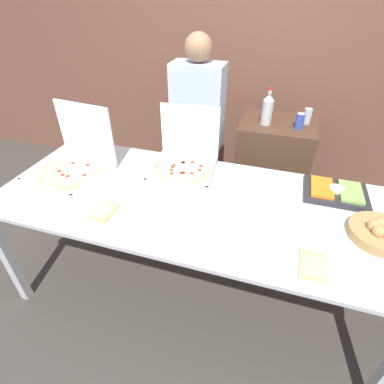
{
  "coord_description": "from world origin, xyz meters",
  "views": [
    {
      "loc": [
        0.44,
        -1.39,
        1.95
      ],
      "look_at": [
        0.0,
        0.0,
        0.91
      ],
      "focal_mm": 28.0,
      "sensor_mm": 36.0,
      "label": 1
    }
  ],
  "objects_px": {
    "paper_plate_front_center": "(313,267)",
    "person_guest_cap": "(197,138)",
    "pizza_box_near_right": "(74,164)",
    "soda_can_silver": "(307,116)",
    "pizza_box_far_right": "(185,161)",
    "soda_bottle": "(267,109)",
    "veggie_tray": "(335,192)",
    "soda_can_colored": "(300,121)",
    "bread_basket": "(381,232)",
    "paper_plate_front_left": "(104,212)"
  },
  "relations": [
    {
      "from": "paper_plate_front_left",
      "to": "pizza_box_near_right",
      "type": "bearing_deg",
      "value": 142.04
    },
    {
      "from": "bread_basket",
      "to": "person_guest_cap",
      "type": "distance_m",
      "value": 1.49
    },
    {
      "from": "veggie_tray",
      "to": "soda_bottle",
      "type": "height_order",
      "value": "soda_bottle"
    },
    {
      "from": "veggie_tray",
      "to": "soda_can_colored",
      "type": "xyz_separation_m",
      "value": [
        -0.26,
        0.7,
        0.16
      ]
    },
    {
      "from": "bread_basket",
      "to": "soda_bottle",
      "type": "height_order",
      "value": "soda_bottle"
    },
    {
      "from": "soda_bottle",
      "to": "soda_can_silver",
      "type": "relative_size",
      "value": 2.36
    },
    {
      "from": "soda_bottle",
      "to": "soda_can_colored",
      "type": "height_order",
      "value": "soda_bottle"
    },
    {
      "from": "pizza_box_near_right",
      "to": "soda_can_silver",
      "type": "distance_m",
      "value": 1.85
    },
    {
      "from": "pizza_box_far_right",
      "to": "pizza_box_near_right",
      "type": "relative_size",
      "value": 0.92
    },
    {
      "from": "paper_plate_front_center",
      "to": "person_guest_cap",
      "type": "relative_size",
      "value": 0.13
    },
    {
      "from": "pizza_box_near_right",
      "to": "soda_bottle",
      "type": "height_order",
      "value": "pizza_box_near_right"
    },
    {
      "from": "bread_basket",
      "to": "pizza_box_far_right",
      "type": "bearing_deg",
      "value": 164.42
    },
    {
      "from": "pizza_box_far_right",
      "to": "soda_can_silver",
      "type": "distance_m",
      "value": 1.15
    },
    {
      "from": "soda_can_silver",
      "to": "soda_can_colored",
      "type": "distance_m",
      "value": 0.14
    },
    {
      "from": "veggie_tray",
      "to": "soda_can_silver",
      "type": "distance_m",
      "value": 0.87
    },
    {
      "from": "paper_plate_front_left",
      "to": "soda_can_colored",
      "type": "distance_m",
      "value": 1.65
    },
    {
      "from": "pizza_box_far_right",
      "to": "bread_basket",
      "type": "bearing_deg",
      "value": -20.39
    },
    {
      "from": "paper_plate_front_center",
      "to": "veggie_tray",
      "type": "height_order",
      "value": "veggie_tray"
    },
    {
      "from": "soda_can_colored",
      "to": "paper_plate_front_center",
      "type": "bearing_deg",
      "value": -84.95
    },
    {
      "from": "veggie_tray",
      "to": "soda_can_colored",
      "type": "bearing_deg",
      "value": 110.32
    },
    {
      "from": "bread_basket",
      "to": "soda_bottle",
      "type": "distance_m",
      "value": 1.28
    },
    {
      "from": "soda_can_silver",
      "to": "pizza_box_near_right",
      "type": "bearing_deg",
      "value": -143.43
    },
    {
      "from": "pizza_box_near_right",
      "to": "paper_plate_front_center",
      "type": "relative_size",
      "value": 2.24
    },
    {
      "from": "pizza_box_far_right",
      "to": "paper_plate_front_center",
      "type": "height_order",
      "value": "pizza_box_far_right"
    },
    {
      "from": "paper_plate_front_center",
      "to": "soda_can_colored",
      "type": "bearing_deg",
      "value": 95.05
    },
    {
      "from": "pizza_box_far_right",
      "to": "paper_plate_front_left",
      "type": "height_order",
      "value": "pizza_box_far_right"
    },
    {
      "from": "soda_bottle",
      "to": "soda_can_silver",
      "type": "bearing_deg",
      "value": 20.16
    },
    {
      "from": "soda_can_colored",
      "to": "soda_bottle",
      "type": "bearing_deg",
      "value": 177.0
    },
    {
      "from": "veggie_tray",
      "to": "person_guest_cap",
      "type": "xyz_separation_m",
      "value": [
        -1.04,
        0.51,
        -0.01
      ]
    },
    {
      "from": "soda_can_silver",
      "to": "soda_can_colored",
      "type": "relative_size",
      "value": 1.0
    },
    {
      "from": "person_guest_cap",
      "to": "soda_bottle",
      "type": "bearing_deg",
      "value": -158.38
    },
    {
      "from": "pizza_box_far_right",
      "to": "pizza_box_near_right",
      "type": "bearing_deg",
      "value": -164.37
    },
    {
      "from": "pizza_box_near_right",
      "to": "veggie_tray",
      "type": "bearing_deg",
      "value": 15.3
    },
    {
      "from": "pizza_box_far_right",
      "to": "veggie_tray",
      "type": "distance_m",
      "value": 0.98
    },
    {
      "from": "pizza_box_near_right",
      "to": "soda_bottle",
      "type": "xyz_separation_m",
      "value": [
        1.16,
        0.98,
        0.16
      ]
    },
    {
      "from": "paper_plate_front_left",
      "to": "bread_basket",
      "type": "xyz_separation_m",
      "value": [
        1.46,
        0.26,
        0.02
      ]
    },
    {
      "from": "soda_can_silver",
      "to": "soda_can_colored",
      "type": "bearing_deg",
      "value": -114.14
    },
    {
      "from": "paper_plate_front_left",
      "to": "soda_bottle",
      "type": "height_order",
      "value": "soda_bottle"
    },
    {
      "from": "veggie_tray",
      "to": "bread_basket",
      "type": "height_order",
      "value": "bread_basket"
    },
    {
      "from": "pizza_box_far_right",
      "to": "person_guest_cap",
      "type": "height_order",
      "value": "person_guest_cap"
    },
    {
      "from": "bread_basket",
      "to": "soda_can_silver",
      "type": "distance_m",
      "value": 1.24
    },
    {
      "from": "person_guest_cap",
      "to": "bread_basket",
      "type": "bearing_deg",
      "value": 145.74
    },
    {
      "from": "pizza_box_near_right",
      "to": "paper_plate_front_left",
      "type": "xyz_separation_m",
      "value": [
        0.42,
        -0.32,
        -0.07
      ]
    },
    {
      "from": "soda_bottle",
      "to": "soda_can_silver",
      "type": "distance_m",
      "value": 0.35
    },
    {
      "from": "veggie_tray",
      "to": "bread_basket",
      "type": "bearing_deg",
      "value": -60.28
    },
    {
      "from": "paper_plate_front_center",
      "to": "veggie_tray",
      "type": "bearing_deg",
      "value": 77.96
    },
    {
      "from": "pizza_box_far_right",
      "to": "soda_bottle",
      "type": "xyz_separation_m",
      "value": [
        0.46,
        0.72,
        0.17
      ]
    },
    {
      "from": "paper_plate_front_left",
      "to": "person_guest_cap",
      "type": "distance_m",
      "value": 1.12
    },
    {
      "from": "pizza_box_far_right",
      "to": "paper_plate_front_left",
      "type": "distance_m",
      "value": 0.66
    },
    {
      "from": "pizza_box_near_right",
      "to": "soda_bottle",
      "type": "bearing_deg",
      "value": 46.37
    }
  ]
}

